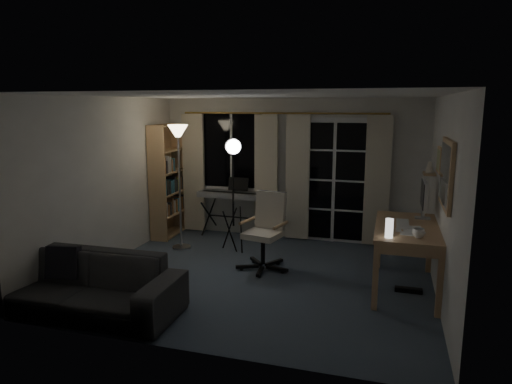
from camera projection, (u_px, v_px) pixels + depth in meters
The scene contains 17 objects.
floor at pixel (258, 278), 6.15m from camera, with size 4.50×4.00×0.02m, color #394453.
window at pixel (232, 150), 8.02m from camera, with size 1.20×0.08×1.40m.
french_door at pixel (334, 182), 7.60m from camera, with size 1.32×0.09×2.11m.
curtains at pixel (281, 176), 7.75m from camera, with size 3.60×0.07×2.13m.
bookshelf at pixel (166, 183), 8.01m from camera, with size 0.35×0.92×1.96m.
torchiere_lamp at pixel (178, 150), 7.10m from camera, with size 0.34×0.34×1.98m.
keyboard_piano at pixel (236, 196), 7.85m from camera, with size 1.36×0.69×0.98m.
studio_light at pixel (233, 160), 6.94m from camera, with size 0.42×0.42×1.83m.
office_chair at pixel (267, 224), 6.43m from camera, with size 0.75×0.74×1.08m.
desk at pixel (407, 234), 5.62m from camera, with size 0.77×1.53×0.82m.
monitor at pixel (424, 195), 5.91m from camera, with size 0.20×0.59×0.51m.
desk_clutter at pixel (401, 245), 5.43m from camera, with size 0.48×0.93×1.03m.
mug at pixel (419, 232), 5.09m from camera, with size 0.13×0.11×0.13m, color silver.
wall_mirror at pixel (446, 174), 4.91m from camera, with size 0.04×0.94×0.74m.
framed_print at pixel (439, 160), 5.74m from camera, with size 0.03×0.42×0.32m.
wall_shelf at pixel (430, 170), 6.27m from camera, with size 0.16×0.30×0.18m.
sofa at pixel (81, 274), 5.05m from camera, with size 2.21×0.68×0.86m.
Camera 1 is at (1.64, -5.59, 2.27)m, focal length 32.00 mm.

